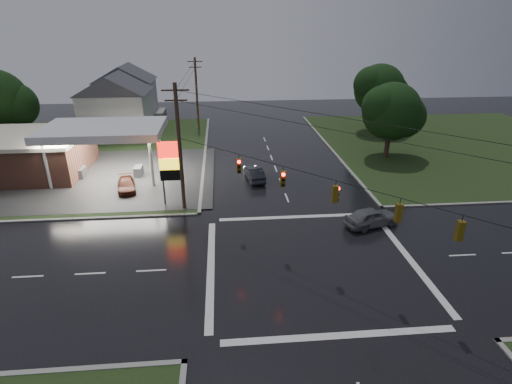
{
  "coord_description": "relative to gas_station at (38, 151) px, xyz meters",
  "views": [
    {
      "loc": [
        -5.9,
        -23.07,
        15.59
      ],
      "look_at": [
        -3.4,
        5.76,
        3.0
      ],
      "focal_mm": 28.0,
      "sensor_mm": 36.0,
      "label": 1
    }
  ],
  "objects": [
    {
      "name": "utility_pole_n",
      "position": [
        16.18,
        18.3,
        2.92
      ],
      "size": [
        2.2,
        0.32,
        10.5
      ],
      "color": "#382619",
      "rests_on": "ground"
    },
    {
      "name": "car_crossing",
      "position": [
        31.66,
        -14.75,
        -1.78
      ],
      "size": [
        4.86,
        3.08,
        1.54
      ],
      "primitive_type": "imported",
      "rotation": [
        0.0,
        0.0,
        1.87
      ],
      "color": "slate",
      "rests_on": "ground"
    },
    {
      "name": "traffic_signals",
      "position": [
        25.69,
        -19.72,
        3.93
      ],
      "size": [
        26.87,
        26.87,
        1.47
      ],
      "color": "black",
      "rests_on": "ground"
    },
    {
      "name": "grass_ne",
      "position": [
        51.68,
        6.3,
        -2.51
      ],
      "size": [
        36.0,
        36.0,
        0.08
      ],
      "primitive_type": "cube",
      "color": "#203216",
      "rests_on": "ground"
    },
    {
      "name": "car_north",
      "position": [
        22.98,
        -3.88,
        -1.83
      ],
      "size": [
        2.11,
        4.53,
        1.44
      ],
      "primitive_type": "imported",
      "rotation": [
        0.0,
        0.0,
        3.28
      ],
      "color": "black",
      "rests_on": "ground"
    },
    {
      "name": "ground",
      "position": [
        25.68,
        -19.7,
        -2.55
      ],
      "size": [
        120.0,
        120.0,
        0.0
      ],
      "primitive_type": "plane",
      "color": "black",
      "rests_on": "ground"
    },
    {
      "name": "pylon_sign",
      "position": [
        15.18,
        -9.2,
        1.46
      ],
      "size": [
        2.0,
        0.35,
        6.0
      ],
      "color": "#59595E",
      "rests_on": "ground"
    },
    {
      "name": "gas_station",
      "position": [
        0.0,
        0.0,
        0.0
      ],
      "size": [
        26.2,
        18.0,
        5.6
      ],
      "color": "#2D2D2D",
      "rests_on": "ground"
    },
    {
      "name": "tree_ne_near",
      "position": [
        39.82,
        2.29,
        3.01
      ],
      "size": [
        7.99,
        6.8,
        8.98
      ],
      "color": "black",
      "rests_on": "ground"
    },
    {
      "name": "house_far",
      "position": [
        3.73,
        28.3,
        1.86
      ],
      "size": [
        11.05,
        8.48,
        8.6
      ],
      "color": "silver",
      "rests_on": "ground"
    },
    {
      "name": "grass_nw",
      "position": [
        -0.32,
        6.3,
        -2.51
      ],
      "size": [
        36.0,
        36.0,
        0.08
      ],
      "primitive_type": "cube",
      "color": "#203216",
      "rests_on": "ground"
    },
    {
      "name": "house_near",
      "position": [
        4.73,
        16.3,
        1.86
      ],
      "size": [
        11.05,
        8.48,
        8.6
      ],
      "color": "silver",
      "rests_on": "ground"
    },
    {
      "name": "tree_ne_far",
      "position": [
        42.83,
        14.29,
        3.63
      ],
      "size": [
        8.46,
        7.2,
        9.8
      ],
      "color": "black",
      "rests_on": "ground"
    },
    {
      "name": "car_pump",
      "position": [
        10.21,
        -5.64,
        -1.96
      ],
      "size": [
        2.55,
        4.33,
        1.18
      ],
      "primitive_type": "imported",
      "rotation": [
        0.0,
        0.0,
        0.24
      ],
      "color": "#4E1E11",
      "rests_on": "ground"
    },
    {
      "name": "utility_pole_nw",
      "position": [
        16.18,
        -10.2,
        3.17
      ],
      "size": [
        2.2,
        0.32,
        11.0
      ],
      "color": "#382619",
      "rests_on": "ground"
    }
  ]
}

